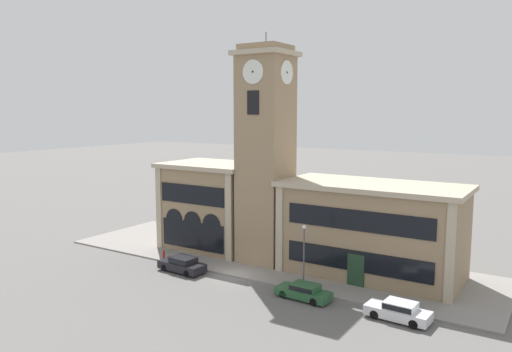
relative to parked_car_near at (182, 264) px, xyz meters
The scene contains 10 objects.
ground_plane 5.07m from the parked_car_near, 15.34° to the left, with size 300.00×300.00×0.00m, color #605E5B.
sidewalk_kerb 9.13m from the parked_car_near, 57.95° to the left, with size 44.61×12.78×0.15m.
clock_tower 13.08m from the parked_car_near, 55.49° to the left, with size 5.16×5.16×22.45m.
town_hall_left_wing 9.69m from the parked_car_near, 107.76° to the left, with size 10.69×8.01×9.41m.
town_hall_right_wing 17.78m from the parked_car_near, 28.93° to the left, with size 16.47×8.01×8.57m.
parked_car_near is the anchor object (origin of this frame).
parked_car_mid 12.73m from the parked_car_near, ahead, with size 4.63×2.01×1.27m.
parked_car_far 20.36m from the parked_car_near, ahead, with size 4.69×2.07×1.41m.
street_lamp 12.32m from the parked_car_near, ahead, with size 0.36×0.36×5.49m.
fire_hydrant 4.54m from the parked_car_near, 155.45° to the left, with size 0.22×0.22×0.87m.
Camera 1 is at (25.28, -35.80, 14.96)m, focal length 35.00 mm.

